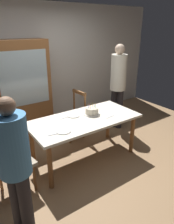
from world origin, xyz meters
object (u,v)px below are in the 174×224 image
Objects in this scene: chair_spindle_back at (73,116)px; plate_near_celebrant at (63,131)px; plate_far_side at (73,115)px; person_guest at (118,82)px; china_cabinet at (22,89)px; chair_upholstered at (7,161)px; birthday_cake at (92,111)px; dining_table at (84,123)px; person_celebrant at (15,162)px.

plate_near_celebrant is at bearing -127.42° from chair_spindle_back.
plate_far_side is 0.12× the size of person_guest.
china_cabinet reaches higher than chair_spindle_back.
chair_upholstered reaches higher than plate_near_celebrant.
birthday_cake is 0.76m from chair_spindle_back.
plate_far_side is at bearing 43.77° from plate_near_celebrant.
dining_table is at bearing -107.02° from chair_spindle_back.
china_cabinet is (-0.69, 0.81, 0.49)m from chair_spindle_back.
plate_near_celebrant is 1.00m from person_celebrant.
person_guest is (1.06, 0.52, 0.23)m from birthday_cake.
dining_table is 1.88× the size of chair_upholstered.
person_guest reaches higher than plate_near_celebrant.
person_guest reaches higher than chair_upholstered.
person_celebrant is at bearing -153.00° from person_guest.
plate_near_celebrant reaches higher than dining_table.
birthday_cake reaches higher than dining_table.
china_cabinet reaches higher than chair_upholstered.
chair_upholstered is at bearing -174.45° from dining_table.
chair_upholstered is at bearing -116.00° from china_cabinet.
dining_table is 1.14× the size of person_celebrant.
birthday_cake is at bearing 7.57° from chair_upholstered.
dining_table is at bearing -73.46° from china_cabinet.
birthday_cake is at bearing 20.96° from plate_near_celebrant.
plate_far_side is 0.23× the size of chair_spindle_back.
birthday_cake is 0.29× the size of chair_upholstered.
chair_spindle_back is 1.17m from china_cabinet.
person_celebrant is (-0.83, -0.53, 0.14)m from plate_near_celebrant.
person_celebrant is (-1.56, -1.47, 0.43)m from chair_spindle_back.
dining_table is 1.30m from chair_upholstered.
birthday_cake is 1.72m from person_celebrant.
chair_spindle_back is at bearing -49.34° from china_cabinet.
chair_spindle_back is (0.03, 0.68, -0.35)m from birthday_cake.
chair_spindle_back is at bearing 171.31° from person_guest.
dining_table is 1.53m from person_celebrant.
plate_near_celebrant is at bearing 32.49° from person_celebrant.
person_celebrant reaches higher than dining_table.
plate_far_side is 0.12× the size of china_cabinet.
person_guest reaches higher than plate_far_side.
chair_upholstered is 0.50× the size of china_cabinet.
plate_near_celebrant is 0.12× the size of china_cabinet.
plate_far_side is 1.54m from person_celebrant.
dining_table is 0.99× the size of person_guest.
person_guest is (2.54, 0.72, 0.50)m from chair_upholstered.
birthday_cake is at bearing -65.97° from china_cabinet.
china_cabinet is at bearing 89.03° from plate_near_celebrant.
plate_far_side is 1.43m from china_cabinet.
dining_table is at bearing -160.13° from birthday_cake.
china_cabinet is at bearing 69.28° from person_celebrant.
plate_far_side is at bearing 157.35° from birthday_cake.
china_cabinet is at bearing 105.29° from plate_far_side.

